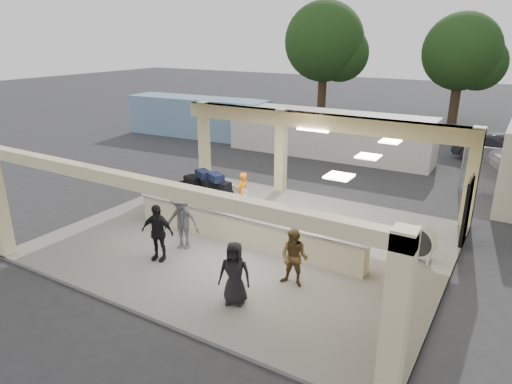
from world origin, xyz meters
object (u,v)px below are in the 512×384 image
Objects in this scene: passenger_b at (157,232)px; container_white at (328,134)px; passenger_d at (235,273)px; container_blue at (198,117)px; baggage_handler at (242,193)px; passenger_a at (294,258)px; luggage_cart at (206,190)px; car_dark at (501,151)px; passenger_c at (182,221)px; drum_fan at (420,242)px; baggage_counter at (243,229)px.

container_white is (-0.68, 14.26, 0.26)m from passenger_b.
container_blue is (-13.22, 15.50, 0.34)m from passenger_d.
container_white is at bearing -170.12° from baggage_handler.
container_blue is at bearing 131.62° from passenger_a.
luggage_cart is 0.27× the size of container_white.
baggage_handler is 14.79m from car_dark.
luggage_cart is 3.17m from passenger_c.
passenger_b reaches higher than baggage_handler.
baggage_handler is at bearing 175.03° from car_dark.
passenger_c is (1.28, -2.90, 0.08)m from luggage_cart.
passenger_a is 1.73m from passenger_d.
passenger_a is 0.14× the size of container_white.
drum_fan is 19.76m from container_blue.
drum_fan reaches higher than baggage_counter.
passenger_a is at bearing -29.99° from baggage_counter.
container_white reaches higher than passenger_b.
baggage_counter is 0.85× the size of container_blue.
container_white is (-0.83, 9.94, 0.33)m from baggage_handler.
baggage_counter is at bearing 41.07° from passenger_b.
drum_fan is 5.82m from passenger_d.
container_white is (-7.24, 10.26, 0.57)m from drum_fan.
container_blue is at bearing 123.12° from car_dark.
luggage_cart is 6.07m from passenger_a.
luggage_cart is at bearing 113.70° from passenger_d.
container_white is at bearing 134.07° from car_dark.
baggage_handler is at bearing 101.35° from passenger_d.
car_dark is 0.41× the size of container_white.
passenger_c reaches higher than drum_fan.
passenger_c is 1.12× the size of passenger_d.
passenger_b is at bearing 3.13° from baggage_handler.
luggage_cart is 1.39m from baggage_handler.
passenger_c is 3.52m from passenger_d.
luggage_cart is 0.32× the size of container_blue.
passenger_d is at bearing -168.46° from car_dark.
luggage_cart is at bearing 100.76° from passenger_c.
baggage_handler is 0.97× the size of passenger_d.
baggage_handler is 0.87× the size of passenger_c.
container_white reaches higher than car_dark.
passenger_a is 3.94m from passenger_c.
baggage_counter is at bearing 146.45° from passenger_a.
passenger_a reaches higher than luggage_cart.
container_blue is at bearing 160.87° from drum_fan.
passenger_b is at bearing -54.96° from luggage_cart.
passenger_b is 0.38× the size of car_dark.
drum_fan is 6.42m from baggage_handler.
car_dark is (6.15, 14.84, 0.18)m from baggage_counter.
passenger_d reaches higher than baggage_counter.
container_white reaches higher than passenger_c.
passenger_c is at bearing -179.48° from car_dark.
container_white is (0.48, 10.40, 0.29)m from luggage_cart.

